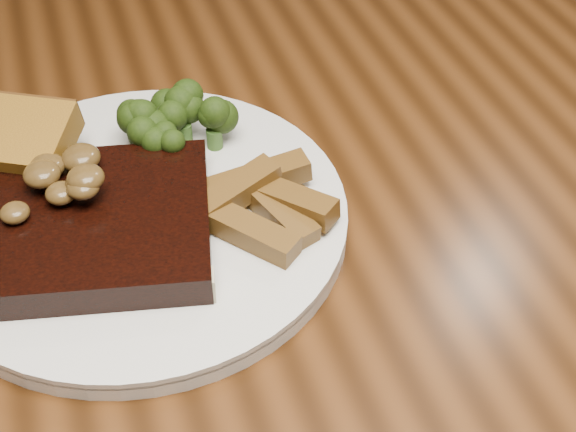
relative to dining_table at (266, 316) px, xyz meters
name	(u,v)px	position (x,y,z in m)	size (l,w,h in m)	color
dining_table	(266,316)	(0.00, 0.00, 0.00)	(1.60, 0.90, 0.75)	#43230D
chair_far	(27,89)	(-0.17, 0.63, -0.16)	(0.49, 0.49, 0.90)	black
plate	(141,220)	(-0.08, 0.03, 0.10)	(0.29, 0.29, 0.01)	silver
steak	(74,228)	(-0.13, 0.02, 0.12)	(0.18, 0.14, 0.03)	black
steak_bone	(87,299)	(-0.13, -0.04, 0.11)	(0.16, 0.01, 0.02)	beige
mushroom_pile	(57,185)	(-0.13, 0.03, 0.15)	(0.07, 0.07, 0.03)	#533A1A
garlic_bread	(0,158)	(-0.17, 0.11, 0.12)	(0.11, 0.06, 0.02)	#98691B
potato_wedges	(232,186)	(-0.01, 0.03, 0.12)	(0.10, 0.10, 0.02)	brown
broccoli_cluster	(171,121)	(-0.04, 0.11, 0.12)	(0.07, 0.07, 0.04)	#22350C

